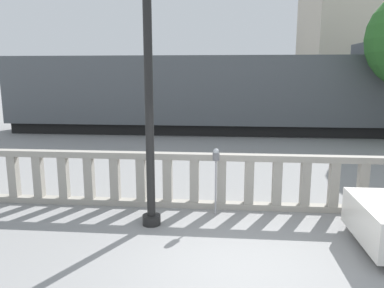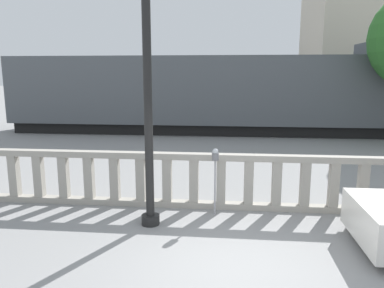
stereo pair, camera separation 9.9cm
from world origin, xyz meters
The scene contains 7 objects.
ground_plane centered at (0.00, 0.00, 0.00)m, with size 160.00×160.00×0.00m, color gray.
balustrade centered at (0.00, 2.71, 0.63)m, with size 15.32×0.24×1.26m.
lamppost centered at (-1.71, 1.64, 3.43)m, with size 0.42×0.42×6.00m.
parking_meter centered at (-0.43, 2.32, 1.14)m, with size 0.15×0.15×1.46m.
train_near centered at (-0.93, 13.62, 2.02)m, with size 20.39×2.85×4.44m.
train_far centered at (0.71, 31.94, 2.05)m, with size 21.99×2.73×4.51m.
building_block centered at (10.81, 23.95, 4.86)m, with size 10.33×8.44×9.72m.
Camera 1 is at (-0.24, -5.44, 3.03)m, focal length 35.00 mm.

